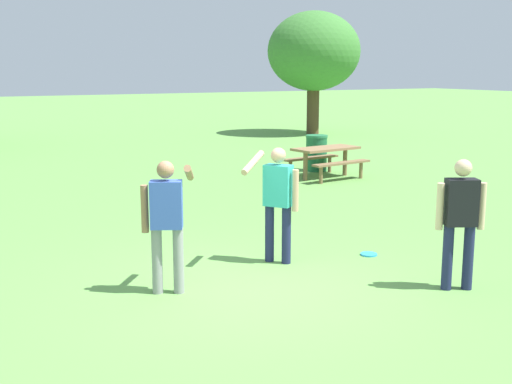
{
  "coord_description": "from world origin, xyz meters",
  "views": [
    {
      "loc": [
        -3.64,
        -6.88,
        2.73
      ],
      "look_at": [
        0.68,
        1.08,
        1.0
      ],
      "focal_mm": 45.89,
      "sensor_mm": 36.0,
      "label": 1
    }
  ],
  "objects": [
    {
      "name": "person_bystander",
      "position": [
        0.9,
        0.85,
        0.96
      ],
      "size": [
        0.83,
        0.51,
        1.64
      ],
      "color": "#1E234C",
      "rests_on": "ground"
    },
    {
      "name": "trash_can_beside_table",
      "position": [
        6.06,
        7.62,
        0.48
      ],
      "size": [
        0.59,
        0.59,
        0.96
      ],
      "color": "#1E663D",
      "rests_on": "ground"
    },
    {
      "name": "tree_far_right",
      "position": [
        11.48,
        16.03,
        3.36
      ],
      "size": [
        3.8,
        3.8,
        5.01
      ],
      "color": "#4C3823",
      "rests_on": "ground"
    },
    {
      "name": "picnic_table_near",
      "position": [
        5.63,
        6.55,
        0.56
      ],
      "size": [
        1.87,
        1.62,
        0.77
      ],
      "color": "olive",
      "rests_on": "ground"
    },
    {
      "name": "person_thrower",
      "position": [
        2.29,
        -1.21,
        0.94
      ],
      "size": [
        0.56,
        0.37,
        1.64
      ],
      "color": "#1E234C",
      "rests_on": "ground"
    },
    {
      "name": "ground_plane",
      "position": [
        0.0,
        0.0,
        0.0
      ],
      "size": [
        120.0,
        120.0,
        0.0
      ],
      "primitive_type": "plane",
      "color": "#609947"
    },
    {
      "name": "person_catcher",
      "position": [
        -0.93,
        0.39,
        0.96
      ],
      "size": [
        0.8,
        0.59,
        1.64
      ],
      "color": "gray",
      "rests_on": "ground"
    },
    {
      "name": "frisbee",
      "position": [
        2.27,
        0.51,
        0.01
      ],
      "size": [
        0.25,
        0.25,
        0.03
      ],
      "primitive_type": "cylinder",
      "color": "#2D9EDB",
      "rests_on": "ground"
    }
  ]
}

